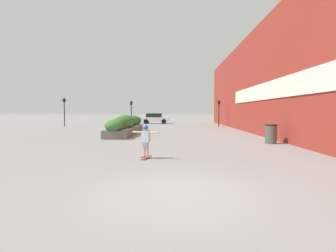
{
  "coord_description": "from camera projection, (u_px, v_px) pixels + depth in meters",
  "views": [
    {
      "loc": [
        -0.03,
        -5.83,
        1.84
      ],
      "look_at": [
        -0.54,
        12.44,
        0.81
      ],
      "focal_mm": 28.0,
      "sensor_mm": 36.0,
      "label": 1
    }
  ],
  "objects": [
    {
      "name": "traffic_light_right",
      "position": [
        219.0,
        109.0,
        31.47
      ],
      "size": [
        0.28,
        0.3,
        3.15
      ],
      "color": "black",
      "rests_on": "ground_plane"
    },
    {
      "name": "planter_box",
      "position": [
        126.0,
        126.0,
        21.25
      ],
      "size": [
        1.67,
        8.8,
        1.58
      ],
      "color": "#605B54",
      "rests_on": "ground_plane"
    },
    {
      "name": "traffic_light_left",
      "position": [
        131.0,
        109.0,
        31.89
      ],
      "size": [
        0.28,
        0.3,
        3.09
      ],
      "color": "black",
      "rests_on": "ground_plane"
    },
    {
      "name": "trash_bin",
      "position": [
        271.0,
        134.0,
        14.93
      ],
      "size": [
        0.66,
        0.66,
        1.09
      ],
      "color": "#514C47",
      "rests_on": "ground_plane"
    },
    {
      "name": "building_wall_right",
      "position": [
        258.0,
        81.0,
        21.19
      ],
      "size": [
        0.67,
        43.66,
        8.54
      ],
      "color": "maroon",
      "rests_on": "ground_plane"
    },
    {
      "name": "ground_plane",
      "position": [
        176.0,
        193.0,
        5.92
      ],
      "size": [
        300.0,
        300.0,
        0.0
      ],
      "primitive_type": "plane",
      "color": "gray"
    },
    {
      "name": "traffic_light_far_left",
      "position": [
        64.0,
        107.0,
        32.12
      ],
      "size": [
        0.28,
        0.3,
        3.44
      ],
      "color": "black",
      "rests_on": "ground_plane"
    },
    {
      "name": "skateboarder",
      "position": [
        146.0,
        137.0,
        10.13
      ],
      "size": [
        1.09,
        0.47,
        1.22
      ],
      "rotation": [
        0.0,
        0.0,
        -0.36
      ],
      "color": "tan",
      "rests_on": "skateboard"
    },
    {
      "name": "skateboard",
      "position": [
        146.0,
        157.0,
        10.18
      ],
      "size": [
        0.41,
        0.72,
        0.09
      ],
      "rotation": [
        0.0,
        0.0,
        -0.36
      ],
      "color": "maroon",
      "rests_on": "ground_plane"
    },
    {
      "name": "car_center_left",
      "position": [
        270.0,
        119.0,
        34.99
      ],
      "size": [
        4.03,
        1.88,
        1.48
      ],
      "rotation": [
        0.0,
        0.0,
        1.57
      ],
      "color": "black",
      "rests_on": "ground_plane"
    },
    {
      "name": "car_leftmost",
      "position": [
        155.0,
        118.0,
        39.04
      ],
      "size": [
        4.2,
        1.92,
        1.53
      ],
      "rotation": [
        0.0,
        0.0,
        -1.57
      ],
      "color": "silver",
      "rests_on": "ground_plane"
    }
  ]
}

